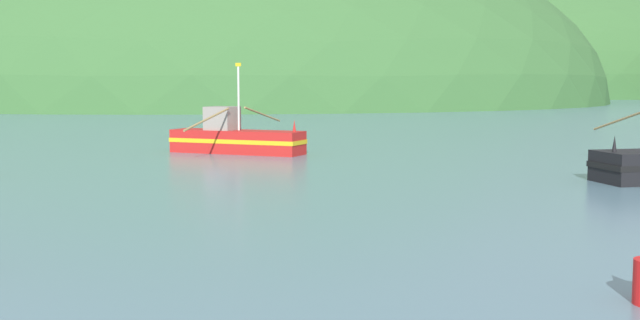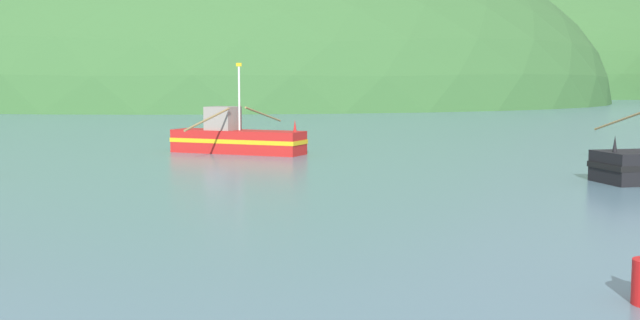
# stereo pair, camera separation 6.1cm
# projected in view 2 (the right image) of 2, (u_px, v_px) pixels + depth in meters

# --- Properties ---
(hill_far_right) EXTENTS (166.90, 133.52, 74.75)m
(hill_far_right) POSITION_uv_depth(u_px,v_px,m) (192.00, 101.00, 168.29)
(hill_far_right) COLOR #386633
(hill_far_right) RESTS_ON ground
(hill_far_left) EXTENTS (198.24, 158.59, 86.16)m
(hill_far_left) POSITION_uv_depth(u_px,v_px,m) (443.00, 94.00, 255.06)
(hill_far_left) COLOR #386633
(hill_far_left) RESTS_ON ground
(fishing_boat_red) EXTENTS (8.51, 11.14, 5.36)m
(fishing_boat_red) POSITION_uv_depth(u_px,v_px,m) (236.00, 138.00, 47.90)
(fishing_boat_red) COLOR red
(fishing_boat_red) RESTS_ON ground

